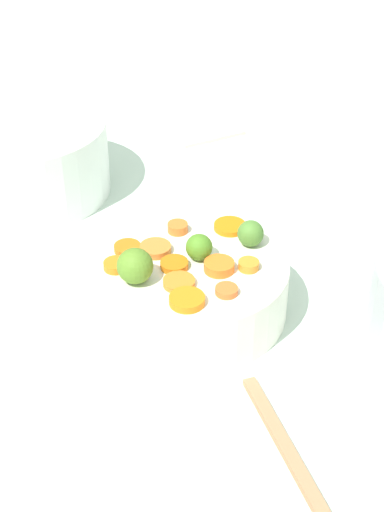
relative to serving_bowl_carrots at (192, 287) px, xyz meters
The scene contains 18 objects.
tabletop 0.06m from the serving_bowl_carrots, 139.92° to the left, with size 2.40×2.40×0.02m, color silver.
serving_bowl_carrots is the anchor object (origin of this frame).
carrot_slice_0 0.10m from the serving_bowl_carrots, 131.11° to the right, with size 0.03×0.03×0.01m, color orange.
carrot_slice_1 0.06m from the serving_bowl_carrots, 67.04° to the right, with size 0.04×0.04×0.01m, color orange.
carrot_slice_2 0.05m from the serving_bowl_carrots, 114.77° to the right, with size 0.03×0.03×0.01m, color orange.
carrot_slice_3 0.08m from the serving_bowl_carrots, 14.24° to the right, with size 0.03×0.03×0.01m, color orange.
carrot_slice_4 0.08m from the serving_bowl_carrots, 32.84° to the left, with size 0.02×0.02×0.01m, color orange.
carrot_slice_5 0.08m from the serving_bowl_carrots, 146.89° to the left, with size 0.02×0.02×0.01m, color orange.
carrot_slice_6 0.09m from the serving_bowl_carrots, 156.13° to the right, with size 0.03×0.03×0.01m, color orange.
carrot_slice_7 0.09m from the serving_bowl_carrots, 99.35° to the left, with size 0.04×0.04×0.01m, color orange.
carrot_slice_8 0.05m from the serving_bowl_carrots, 17.70° to the left, with size 0.03×0.03×0.01m, color orange.
carrot_slice_9 0.06m from the serving_bowl_carrots, 166.36° to the right, with size 0.04×0.04×0.01m, color orange.
carrot_slice_10 0.08m from the serving_bowl_carrots, 52.01° to the right, with size 0.04×0.04×0.01m, color orange.
brussels_sprout_0 0.09m from the serving_bowl_carrots, 109.58° to the right, with size 0.04×0.04×0.04m, color #5B8528.
brussels_sprout_1 0.09m from the serving_bowl_carrots, 70.91° to the left, with size 0.03×0.03×0.03m, color #518132.
brussels_sprout_2 0.05m from the serving_bowl_carrots, 91.74° to the left, with size 0.03×0.03×0.03m, color #4E8424.
casserole_dish 0.38m from the serving_bowl_carrots, behind, with size 0.25×0.25×0.11m, color white.
dish_towel 0.51m from the serving_bowl_carrots, 131.12° to the left, with size 0.13×0.12×0.01m, color beige.
Camera 1 is at (0.52, -0.57, 0.62)m, focal length 54.91 mm.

